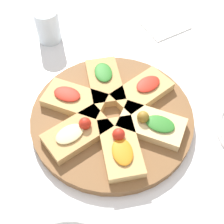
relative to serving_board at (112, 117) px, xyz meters
The scene contains 10 objects.
ground_plane 0.01m from the serving_board, ahead, with size 3.00×3.00×0.00m, color white.
serving_board is the anchor object (origin of this frame).
focaccia_slice_0 0.11m from the serving_board, 167.22° to the right, with size 0.17×0.12×0.03m.
focaccia_slice_1 0.11m from the serving_board, 106.24° to the right, with size 0.13×0.17×0.03m.
focaccia_slice_2 0.11m from the serving_board, 48.77° to the right, with size 0.17×0.17×0.03m.
focaccia_slice_3 0.11m from the serving_board, ahead, with size 0.17×0.11×0.05m.
focaccia_slice_4 0.11m from the serving_board, 73.76° to the left, with size 0.13×0.17×0.05m.
focaccia_slice_5 0.11m from the serving_board, 130.92° to the left, with size 0.17×0.17×0.05m.
water_glass 0.37m from the serving_board, 85.16° to the right, with size 0.07×0.07×0.10m, color silver.
napkin_stack 0.42m from the serving_board, 141.78° to the right, with size 0.14×0.11×0.01m, color white.
Camera 1 is at (0.21, 0.41, 0.67)m, focal length 50.00 mm.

